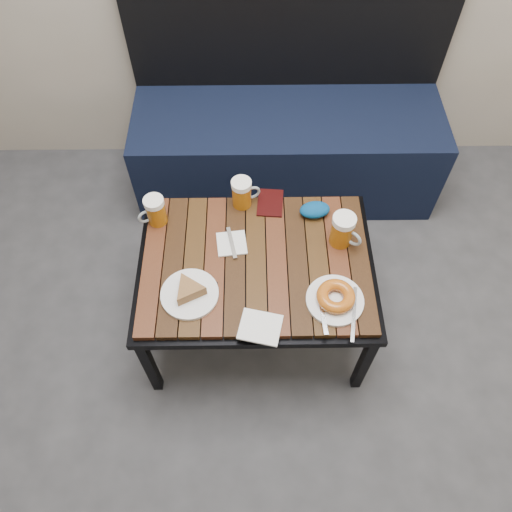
{
  "coord_description": "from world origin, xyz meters",
  "views": [
    {
      "loc": [
        -0.21,
        -0.02,
        1.93
      ],
      "look_at": [
        -0.19,
        0.95,
        0.5
      ],
      "focal_mm": 35.0,
      "sensor_mm": 36.0,
      "label": 1
    }
  ],
  "objects_px": {
    "cafe_table": "(256,267)",
    "plate_pie": "(189,292)",
    "beer_mug_right": "(343,230)",
    "knit_pouch": "(315,210)",
    "bench": "(286,141)",
    "plate_bagel": "(335,298)",
    "passport_burgundy": "(270,203)",
    "beer_mug_centre": "(242,193)",
    "passport_navy": "(194,291)",
    "beer_mug_left": "(155,211)"
  },
  "relations": [
    {
      "from": "cafe_table",
      "to": "plate_pie",
      "type": "distance_m",
      "value": 0.27
    },
    {
      "from": "beer_mug_right",
      "to": "knit_pouch",
      "type": "relative_size",
      "value": 1.17
    },
    {
      "from": "knit_pouch",
      "to": "bench",
      "type": "bearing_deg",
      "value": 96.11
    },
    {
      "from": "bench",
      "to": "plate_bagel",
      "type": "relative_size",
      "value": 5.55
    },
    {
      "from": "passport_burgundy",
      "to": "beer_mug_centre",
      "type": "bearing_deg",
      "value": -175.54
    },
    {
      "from": "bench",
      "to": "plate_bagel",
      "type": "height_order",
      "value": "bench"
    },
    {
      "from": "beer_mug_right",
      "to": "passport_navy",
      "type": "bearing_deg",
      "value": -120.51
    },
    {
      "from": "bench",
      "to": "knit_pouch",
      "type": "distance_m",
      "value": 0.65
    },
    {
      "from": "bench",
      "to": "plate_bagel",
      "type": "distance_m",
      "value": 1.01
    },
    {
      "from": "beer_mug_left",
      "to": "beer_mug_centre",
      "type": "relative_size",
      "value": 0.98
    },
    {
      "from": "bench",
      "to": "cafe_table",
      "type": "relative_size",
      "value": 1.67
    },
    {
      "from": "plate_pie",
      "to": "knit_pouch",
      "type": "distance_m",
      "value": 0.56
    },
    {
      "from": "bench",
      "to": "cafe_table",
      "type": "bearing_deg",
      "value": -100.79
    },
    {
      "from": "knit_pouch",
      "to": "cafe_table",
      "type": "bearing_deg",
      "value": -136.92
    },
    {
      "from": "cafe_table",
      "to": "plate_bagel",
      "type": "relative_size",
      "value": 3.33
    },
    {
      "from": "knit_pouch",
      "to": "plate_pie",
      "type": "bearing_deg",
      "value": -142.37
    },
    {
      "from": "beer_mug_centre",
      "to": "passport_navy",
      "type": "bearing_deg",
      "value": -129.76
    },
    {
      "from": "plate_pie",
      "to": "passport_navy",
      "type": "height_order",
      "value": "plate_pie"
    },
    {
      "from": "bench",
      "to": "plate_pie",
      "type": "xyz_separation_m",
      "value": [
        -0.38,
        -0.95,
        0.22
      ]
    },
    {
      "from": "beer_mug_centre",
      "to": "beer_mug_left",
      "type": "bearing_deg",
      "value": 177.65
    },
    {
      "from": "knit_pouch",
      "to": "beer_mug_centre",
      "type": "bearing_deg",
      "value": 168.43
    },
    {
      "from": "beer_mug_centre",
      "to": "plate_pie",
      "type": "distance_m",
      "value": 0.44
    },
    {
      "from": "bench",
      "to": "passport_navy",
      "type": "xyz_separation_m",
      "value": [
        -0.37,
        -0.94,
        0.2
      ]
    },
    {
      "from": "cafe_table",
      "to": "plate_pie",
      "type": "height_order",
      "value": "plate_pie"
    },
    {
      "from": "plate_bagel",
      "to": "knit_pouch",
      "type": "distance_m",
      "value": 0.37
    },
    {
      "from": "beer_mug_left",
      "to": "beer_mug_right",
      "type": "xyz_separation_m",
      "value": [
        0.67,
        -0.1,
        0.01
      ]
    },
    {
      "from": "passport_burgundy",
      "to": "knit_pouch",
      "type": "bearing_deg",
      "value": -13.49
    },
    {
      "from": "bench",
      "to": "knit_pouch",
      "type": "bearing_deg",
      "value": -83.89
    },
    {
      "from": "beer_mug_right",
      "to": "passport_burgundy",
      "type": "relative_size",
      "value": 1.0
    },
    {
      "from": "beer_mug_left",
      "to": "beer_mug_right",
      "type": "bearing_deg",
      "value": 144.02
    },
    {
      "from": "plate_bagel",
      "to": "plate_pie",
      "type": "bearing_deg",
      "value": 176.38
    },
    {
      "from": "plate_pie",
      "to": "passport_burgundy",
      "type": "height_order",
      "value": "plate_pie"
    },
    {
      "from": "plate_pie",
      "to": "beer_mug_centre",
      "type": "bearing_deg",
      "value": 66.07
    },
    {
      "from": "beer_mug_centre",
      "to": "bench",
      "type": "bearing_deg",
      "value": 53.27
    },
    {
      "from": "beer_mug_right",
      "to": "plate_bagel",
      "type": "height_order",
      "value": "beer_mug_right"
    },
    {
      "from": "bench",
      "to": "passport_burgundy",
      "type": "bearing_deg",
      "value": -100.04
    },
    {
      "from": "cafe_table",
      "to": "passport_navy",
      "type": "height_order",
      "value": "passport_navy"
    },
    {
      "from": "plate_bagel",
      "to": "beer_mug_left",
      "type": "bearing_deg",
      "value": 150.8
    },
    {
      "from": "beer_mug_left",
      "to": "passport_navy",
      "type": "distance_m",
      "value": 0.34
    },
    {
      "from": "cafe_table",
      "to": "beer_mug_centre",
      "type": "xyz_separation_m",
      "value": [
        -0.05,
        0.26,
        0.1
      ]
    },
    {
      "from": "beer_mug_left",
      "to": "plate_pie",
      "type": "xyz_separation_m",
      "value": [
        0.14,
        -0.32,
        -0.04
      ]
    },
    {
      "from": "bench",
      "to": "beer_mug_right",
      "type": "bearing_deg",
      "value": -78.5
    },
    {
      "from": "beer_mug_left",
      "to": "passport_burgundy",
      "type": "xyz_separation_m",
      "value": [
        0.42,
        0.08,
        -0.06
      ]
    },
    {
      "from": "plate_bagel",
      "to": "passport_navy",
      "type": "relative_size",
      "value": 1.82
    },
    {
      "from": "beer_mug_left",
      "to": "knit_pouch",
      "type": "xyz_separation_m",
      "value": [
        0.58,
        0.03,
        -0.03
      ]
    },
    {
      "from": "bench",
      "to": "passport_burgundy",
      "type": "relative_size",
      "value": 10.55
    },
    {
      "from": "beer_mug_centre",
      "to": "passport_navy",
      "type": "xyz_separation_m",
      "value": [
        -0.16,
        -0.38,
        -0.06
      ]
    },
    {
      "from": "beer_mug_right",
      "to": "plate_pie",
      "type": "bearing_deg",
      "value": -119.65
    },
    {
      "from": "beer_mug_centre",
      "to": "knit_pouch",
      "type": "bearing_deg",
      "value": -28.18
    },
    {
      "from": "cafe_table",
      "to": "plate_pie",
      "type": "bearing_deg",
      "value": -148.64
    }
  ]
}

